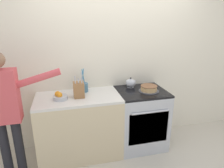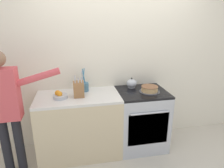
{
  "view_description": "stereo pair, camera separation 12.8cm",
  "coord_description": "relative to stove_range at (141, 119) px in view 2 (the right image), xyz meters",
  "views": [
    {
      "loc": [
        -0.81,
        -2.25,
        1.92
      ],
      "look_at": [
        -0.17,
        0.29,
        1.06
      ],
      "focal_mm": 32.0,
      "sensor_mm": 36.0,
      "label": 1
    },
    {
      "loc": [
        -0.68,
        -2.27,
        1.92
      ],
      "look_at": [
        -0.17,
        0.29,
        1.06
      ],
      "focal_mm": 32.0,
      "sensor_mm": 36.0,
      "label": 2
    }
  ],
  "objects": [
    {
      "name": "fruit_bowl",
      "position": [
        -1.17,
        -0.04,
        0.49
      ],
      "size": [
        0.19,
        0.19,
        0.11
      ],
      "color": "#B7BABF",
      "rests_on": "counter_cabinet"
    },
    {
      "name": "counter_cabinet",
      "position": [
        -0.93,
        0.0,
        -0.0
      ],
      "size": [
        1.15,
        0.64,
        0.91
      ],
      "color": "beige",
      "rests_on": "ground_plane"
    },
    {
      "name": "tea_kettle",
      "position": [
        -0.1,
        0.19,
        0.52
      ],
      "size": [
        0.19,
        0.16,
        0.16
      ],
      "color": "#B7BABF",
      "rests_on": "stove_range"
    },
    {
      "name": "knife_block",
      "position": [
        -0.91,
        -0.02,
        0.56
      ],
      "size": [
        0.14,
        0.14,
        0.3
      ],
      "color": "olive",
      "rests_on": "counter_cabinet"
    },
    {
      "name": "person_baker",
      "position": [
        -1.78,
        -0.22,
        0.49
      ],
      "size": [
        0.91,
        0.2,
        1.59
      ],
      "rotation": [
        0.0,
        0.0,
        0.0
      ],
      "color": "black",
      "rests_on": "ground_plane"
    },
    {
      "name": "wall_back",
      "position": [
        -0.29,
        0.34,
        0.85
      ],
      "size": [
        8.0,
        0.04,
        2.6
      ],
      "color": "silver",
      "rests_on": "ground_plane"
    },
    {
      "name": "stove_range",
      "position": [
        0.0,
        0.0,
        0.0
      ],
      "size": [
        0.71,
        0.67,
        0.91
      ],
      "color": "#B7BABF",
      "rests_on": "ground_plane"
    },
    {
      "name": "utensil_crock",
      "position": [
        -0.83,
        0.17,
        0.52
      ],
      "size": [
        0.12,
        0.12,
        0.34
      ],
      "color": "#477084",
      "rests_on": "counter_cabinet"
    },
    {
      "name": "ground_plane",
      "position": [
        -0.29,
        -0.32,
        -0.45
      ],
      "size": [
        16.0,
        16.0,
        0.0
      ],
      "primitive_type": "plane",
      "color": "beige"
    },
    {
      "name": "layer_cake",
      "position": [
        0.09,
        -0.05,
        0.49
      ],
      "size": [
        0.29,
        0.29,
        0.09
      ],
      "color": "#4C4C51",
      "rests_on": "stove_range"
    }
  ]
}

